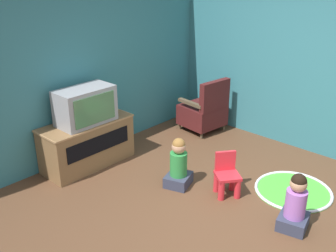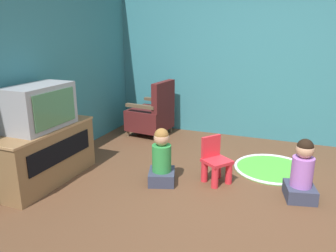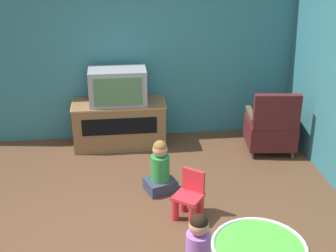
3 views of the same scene
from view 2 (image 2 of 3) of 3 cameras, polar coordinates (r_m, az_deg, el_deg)
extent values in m
plane|color=brown|center=(3.51, 10.00, -12.49)|extent=(30.00, 30.00, 0.00)
cube|color=teal|center=(4.00, -26.62, 10.17)|extent=(5.29, 0.12, 2.73)
cube|color=teal|center=(5.27, 18.91, 12.12)|extent=(0.12, 5.45, 2.73)
cube|color=brown|center=(4.00, -20.97, -4.63)|extent=(1.24, 0.53, 0.64)
cube|color=#A97C50|center=(3.91, -21.42, -0.44)|extent=(1.27, 0.54, 0.02)
cube|color=black|center=(3.81, -18.08, -4.19)|extent=(0.99, 0.01, 0.23)
cube|color=#939399|center=(3.83, -21.49, 3.13)|extent=(0.76, 0.41, 0.48)
cube|color=#47754C|center=(3.69, -19.07, 2.90)|extent=(0.62, 0.02, 0.37)
cylinder|color=brown|center=(5.82, -3.99, 0.11)|extent=(0.04, 0.04, 0.10)
cylinder|color=brown|center=(5.40, -6.95, -1.29)|extent=(0.04, 0.04, 0.10)
cylinder|color=brown|center=(5.58, 0.49, -0.58)|extent=(0.04, 0.04, 0.10)
cylinder|color=brown|center=(5.13, -2.24, -2.11)|extent=(0.04, 0.04, 0.10)
cube|color=#4C1919|center=(5.41, -3.21, 1.26)|extent=(0.69, 0.67, 0.33)
cube|color=#4C1919|center=(5.20, -0.80, 5.19)|extent=(0.60, 0.16, 0.47)
cube|color=brown|center=(5.58, -1.78, 4.57)|extent=(0.12, 0.52, 0.05)
cube|color=brown|center=(5.12, -4.85, 3.43)|extent=(0.12, 0.52, 0.05)
cylinder|color=red|center=(3.67, 8.19, -8.63)|extent=(0.08, 0.08, 0.28)
cylinder|color=red|center=(3.79, 10.56, -7.89)|extent=(0.08, 0.08, 0.28)
cylinder|color=red|center=(3.80, 6.37, -7.64)|extent=(0.08, 0.08, 0.28)
cylinder|color=red|center=(3.92, 8.72, -6.96)|extent=(0.08, 0.08, 0.28)
cube|color=red|center=(3.75, 8.54, -6.09)|extent=(0.38, 0.38, 0.04)
cube|color=red|center=(3.78, 7.49, -3.52)|extent=(0.22, 0.18, 0.25)
cylinder|color=green|center=(4.34, 17.69, -7.11)|extent=(0.94, 0.94, 0.01)
torus|color=silver|center=(4.34, 17.70, -7.05)|extent=(0.94, 0.94, 0.04)
cube|color=#33384C|center=(3.78, -1.09, -8.79)|extent=(0.41, 0.38, 0.14)
cylinder|color=#2D8C3F|center=(3.69, -1.11, -5.61)|extent=(0.22, 0.22, 0.31)
sphere|color=tan|center=(3.60, -1.13, -2.11)|extent=(0.17, 0.17, 0.17)
sphere|color=olive|center=(3.59, -1.14, -1.65)|extent=(0.16, 0.16, 0.16)
cube|color=#33384C|center=(3.70, 21.94, -10.61)|extent=(0.39, 0.36, 0.14)
cylinder|color=#A566BF|center=(3.61, 22.32, -7.38)|extent=(0.22, 0.22, 0.31)
sphere|color=tan|center=(3.53, 22.74, -3.83)|extent=(0.18, 0.18, 0.18)
sphere|color=black|center=(3.52, 22.79, -3.36)|extent=(0.16, 0.16, 0.16)
camera|label=1|loc=(1.79, 123.24, 24.38)|focal=42.00mm
camera|label=3|loc=(4.48, 78.23, 20.12)|focal=50.00mm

